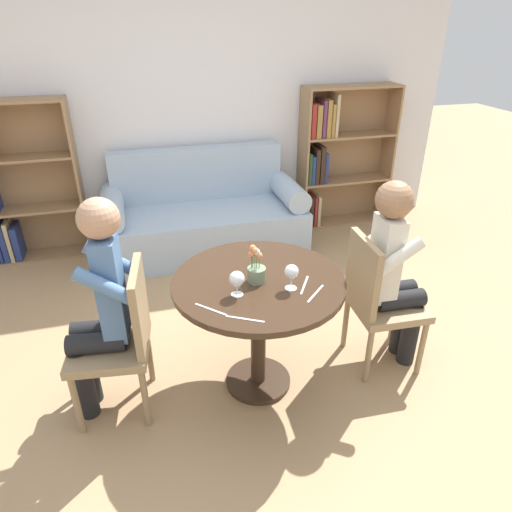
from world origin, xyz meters
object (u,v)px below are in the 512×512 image
object	(u,v)px
person_right	(395,271)
chair_right	(377,298)
flower_vase	(256,270)
couch	(204,218)
wine_glass_right	(292,272)
person_left	(99,307)
bookshelf_left	(6,187)
bookshelf_right	(334,156)
chair_left	(122,336)
wine_glass_left	(237,279)

from	to	relation	value
person_right	chair_right	bearing A→B (deg)	88.00
flower_vase	chair_right	bearing A→B (deg)	1.07
couch	wine_glass_right	xyz separation A→B (m)	(0.14, -2.05, 0.54)
person_left	person_right	world-z (taller)	person_left
person_right	flower_vase	xyz separation A→B (m)	(-0.86, -0.01, 0.15)
chair_right	bookshelf_left	bearing A→B (deg)	51.15
bookshelf_left	flower_vase	xyz separation A→B (m)	(1.67, -2.20, 0.13)
wine_glass_right	flower_vase	size ratio (longest dim) A/B	0.66
bookshelf_right	chair_right	xyz separation A→B (m)	(-0.66, -2.19, -0.23)
couch	bookshelf_right	world-z (taller)	bookshelf_right
chair_right	person_left	world-z (taller)	person_left
person_left	chair_left	bearing A→B (deg)	84.97
couch	chair_left	distance (m)	2.04
couch	flower_vase	world-z (taller)	flower_vase
bookshelf_left	bookshelf_right	distance (m)	3.11
person_right	wine_glass_right	world-z (taller)	person_right
bookshelf_right	person_left	world-z (taller)	bookshelf_right
couch	chair_left	size ratio (longest dim) A/B	2.06
bookshelf_left	chair_left	size ratio (longest dim) A/B	1.58
bookshelf_right	person_right	size ratio (longest dim) A/B	1.15
chair_left	person_left	xyz separation A→B (m)	(-0.09, 0.02, 0.19)
flower_vase	person_left	bearing A→B (deg)	175.45
couch	wine_glass_left	distance (m)	2.11
couch	wine_glass_left	bearing A→B (deg)	-94.14
bookshelf_left	wine_glass_right	xyz separation A→B (m)	(1.82, -2.32, 0.16)
chair_right	flower_vase	size ratio (longest dim) A/B	4.17
person_left	flower_vase	world-z (taller)	person_left
chair_left	wine_glass_right	distance (m)	0.98
bookshelf_left	chair_left	world-z (taller)	bookshelf_left
wine_glass_left	flower_vase	size ratio (longest dim) A/B	0.64
bookshelf_right	person_left	xyz separation A→B (m)	(-2.27, -2.14, -0.04)
chair_right	wine_glass_left	distance (m)	0.98
wine_glass_left	wine_glass_right	bearing A→B (deg)	-3.44
bookshelf_left	person_left	bearing A→B (deg)	-68.56
chair_left	bookshelf_right	bearing A→B (deg)	141.92
couch	chair_right	world-z (taller)	couch
wine_glass_right	wine_glass_left	bearing A→B (deg)	176.56
chair_left	wine_glass_right	world-z (taller)	chair_left
chair_right	person_left	distance (m)	1.62
flower_vase	bookshelf_left	bearing A→B (deg)	127.21
person_right	wine_glass_right	bearing A→B (deg)	103.28
bookshelf_right	chair_right	size ratio (longest dim) A/B	1.58
bookshelf_right	wine_glass_left	bearing A→B (deg)	-124.28
person_left	wine_glass_left	size ratio (longest dim) A/B	9.37
wine_glass_right	flower_vase	distance (m)	0.20
chair_left	wine_glass_right	xyz separation A→B (m)	(0.90, -0.17, 0.35)
chair_right	bookshelf_right	bearing A→B (deg)	-13.98
wine_glass_right	couch	bearing A→B (deg)	93.93
couch	person_left	size ratio (longest dim) A/B	1.44
bookshelf_right	chair_right	world-z (taller)	bookshelf_right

